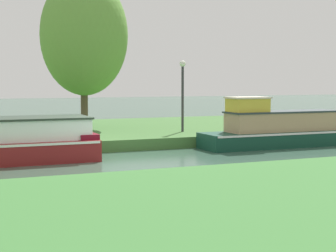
% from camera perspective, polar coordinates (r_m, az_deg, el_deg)
% --- Properties ---
extents(ground_plane, '(120.00, 120.00, 0.00)m').
position_cam_1_polar(ground_plane, '(16.39, -5.61, -3.72)').
color(ground_plane, '#385847').
extents(riverbank_far, '(72.00, 10.00, 0.40)m').
position_cam_1_polar(riverbank_far, '(23.10, -10.83, -0.80)').
color(riverbank_far, '#3E6A33').
rests_on(riverbank_far, ground_plane).
extents(riverbank_near, '(72.00, 10.00, 0.40)m').
position_cam_1_polar(riverbank_near, '(8.38, 13.50, -10.70)').
color(riverbank_near, '#387033').
rests_on(riverbank_near, ground_plane).
extents(maroon_barge, '(4.96, 2.27, 1.32)m').
position_cam_1_polar(maroon_barge, '(16.92, -15.53, -1.65)').
color(maroon_barge, maroon).
rests_on(maroon_barge, ground_plane).
extents(forest_narrowboat, '(7.38, 1.52, 1.84)m').
position_cam_1_polar(forest_narrowboat, '(20.61, 12.60, -0.40)').
color(forest_narrowboat, '#133E2F').
rests_on(forest_narrowboat, ground_plane).
extents(willow_tree_left, '(3.66, 3.53, 6.43)m').
position_cam_1_polar(willow_tree_left, '(23.27, -8.78, 9.38)').
color(willow_tree_left, brown).
rests_on(willow_tree_left, riverbank_far).
extents(lamp_post, '(0.24, 0.24, 2.80)m').
position_cam_1_polar(lamp_post, '(21.41, 1.54, 4.13)').
color(lamp_post, '#333338').
rests_on(lamp_post, riverbank_far).
extents(mooring_post_near, '(0.15, 0.15, 0.55)m').
position_cam_1_polar(mooring_post_near, '(18.41, -16.17, -0.83)').
color(mooring_post_near, '#49362C').
rests_on(mooring_post_near, riverbank_far).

